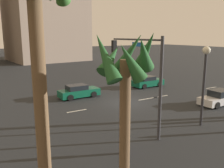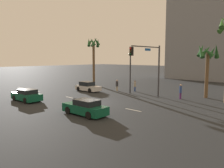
{
  "view_description": "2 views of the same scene",
  "coord_description": "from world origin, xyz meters",
  "px_view_note": "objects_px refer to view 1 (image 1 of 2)",
  "views": [
    {
      "loc": [
        12.82,
        18.63,
        6.49
      ],
      "look_at": [
        1.53,
        -0.17,
        1.99
      ],
      "focal_mm": 38.22,
      "sensor_mm": 36.0,
      "label": 1
    },
    {
      "loc": [
        17.71,
        -16.47,
        4.91
      ],
      "look_at": [
        1.94,
        0.59,
        2.18
      ],
      "focal_mm": 35.6,
      "sensor_mm": 36.0,
      "label": 2
    }
  ],
  "objects_px": {
    "palm_tree_2": "(127,76)",
    "pedestrian_1": "(125,137)",
    "car_1": "(148,82)",
    "palm_tree_1": "(37,27)",
    "car_2": "(79,92)",
    "car_0": "(218,98)",
    "building_2": "(44,1)",
    "traffic_signal": "(141,67)",
    "streetlamp": "(205,71)"
  },
  "relations": [
    {
      "from": "streetlamp",
      "to": "palm_tree_2",
      "type": "bearing_deg",
      "value": 21.24
    },
    {
      "from": "building_2",
      "to": "traffic_signal",
      "type": "bearing_deg",
      "value": 75.28
    },
    {
      "from": "traffic_signal",
      "to": "car_1",
      "type": "bearing_deg",
      "value": -131.39
    },
    {
      "from": "car_0",
      "to": "pedestrian_1",
      "type": "height_order",
      "value": "pedestrian_1"
    },
    {
      "from": "car_2",
      "to": "palm_tree_2",
      "type": "bearing_deg",
      "value": 73.63
    },
    {
      "from": "traffic_signal",
      "to": "palm_tree_2",
      "type": "bearing_deg",
      "value": 47.58
    },
    {
      "from": "palm_tree_1",
      "to": "building_2",
      "type": "relative_size",
      "value": 0.31
    },
    {
      "from": "traffic_signal",
      "to": "pedestrian_1",
      "type": "distance_m",
      "value": 5.06
    },
    {
      "from": "streetlamp",
      "to": "building_2",
      "type": "height_order",
      "value": "building_2"
    },
    {
      "from": "car_2",
      "to": "pedestrian_1",
      "type": "relative_size",
      "value": 2.44
    },
    {
      "from": "streetlamp",
      "to": "car_0",
      "type": "bearing_deg",
      "value": -155.03
    },
    {
      "from": "car_1",
      "to": "palm_tree_2",
      "type": "bearing_deg",
      "value": 48.27
    },
    {
      "from": "pedestrian_1",
      "to": "car_0",
      "type": "bearing_deg",
      "value": -165.47
    },
    {
      "from": "palm_tree_2",
      "to": "pedestrian_1",
      "type": "bearing_deg",
      "value": -123.51
    },
    {
      "from": "building_2",
      "to": "car_2",
      "type": "bearing_deg",
      "value": 72.72
    },
    {
      "from": "palm_tree_1",
      "to": "car_2",
      "type": "bearing_deg",
      "value": -117.94
    },
    {
      "from": "car_1",
      "to": "palm_tree_2",
      "type": "distance_m",
      "value": 21.9
    },
    {
      "from": "traffic_signal",
      "to": "palm_tree_2",
      "type": "xyz_separation_m",
      "value": [
        4.76,
        5.21,
        0.58
      ]
    },
    {
      "from": "car_1",
      "to": "building_2",
      "type": "xyz_separation_m",
      "value": [
        1.37,
        -39.87,
        14.39
      ]
    },
    {
      "from": "building_2",
      "to": "palm_tree_1",
      "type": "bearing_deg",
      "value": 68.25
    },
    {
      "from": "car_1",
      "to": "car_0",
      "type": "bearing_deg",
      "value": 93.65
    },
    {
      "from": "car_2",
      "to": "car_1",
      "type": "bearing_deg",
      "value": -177.18
    },
    {
      "from": "car_1",
      "to": "car_2",
      "type": "xyz_separation_m",
      "value": [
        9.72,
        0.48,
        -0.0
      ]
    },
    {
      "from": "pedestrian_1",
      "to": "palm_tree_2",
      "type": "height_order",
      "value": "palm_tree_2"
    },
    {
      "from": "car_1",
      "to": "pedestrian_1",
      "type": "xyz_separation_m",
      "value": [
        12.38,
        13.15,
        0.31
      ]
    },
    {
      "from": "car_2",
      "to": "palm_tree_1",
      "type": "distance_m",
      "value": 16.92
    },
    {
      "from": "car_0",
      "to": "pedestrian_1",
      "type": "bearing_deg",
      "value": 14.53
    },
    {
      "from": "car_0",
      "to": "traffic_signal",
      "type": "xyz_separation_m",
      "value": [
        10.15,
        1.03,
        3.77
      ]
    },
    {
      "from": "traffic_signal",
      "to": "palm_tree_2",
      "type": "height_order",
      "value": "palm_tree_2"
    },
    {
      "from": "palm_tree_1",
      "to": "palm_tree_2",
      "type": "distance_m",
      "value": 3.71
    },
    {
      "from": "car_1",
      "to": "palm_tree_1",
      "type": "bearing_deg",
      "value": 40.09
    },
    {
      "from": "traffic_signal",
      "to": "streetlamp",
      "type": "relative_size",
      "value": 1.12
    },
    {
      "from": "car_0",
      "to": "car_2",
      "type": "distance_m",
      "value": 13.91
    },
    {
      "from": "palm_tree_2",
      "to": "car_2",
      "type": "bearing_deg",
      "value": -106.37
    },
    {
      "from": "pedestrian_1",
      "to": "palm_tree_1",
      "type": "height_order",
      "value": "palm_tree_1"
    },
    {
      "from": "streetlamp",
      "to": "building_2",
      "type": "xyz_separation_m",
      "value": [
        -3.84,
        -52.37,
        10.97
      ]
    },
    {
      "from": "palm_tree_1",
      "to": "pedestrian_1",
      "type": "bearing_deg",
      "value": -165.1
    },
    {
      "from": "traffic_signal",
      "to": "palm_tree_2",
      "type": "relative_size",
      "value": 0.96
    },
    {
      "from": "car_2",
      "to": "palm_tree_1",
      "type": "bearing_deg",
      "value": 62.06
    },
    {
      "from": "traffic_signal",
      "to": "pedestrian_1",
      "type": "height_order",
      "value": "traffic_signal"
    },
    {
      "from": "car_0",
      "to": "car_2",
      "type": "xyz_separation_m",
      "value": [
        10.35,
        -9.29,
        -0.0
      ]
    },
    {
      "from": "traffic_signal",
      "to": "streetlamp",
      "type": "height_order",
      "value": "traffic_signal"
    },
    {
      "from": "traffic_signal",
      "to": "pedestrian_1",
      "type": "xyz_separation_m",
      "value": [
        2.86,
        2.34,
        -3.46
      ]
    },
    {
      "from": "traffic_signal",
      "to": "streetlamp",
      "type": "distance_m",
      "value": 4.64
    },
    {
      "from": "streetlamp",
      "to": "palm_tree_1",
      "type": "relative_size",
      "value": 0.61
    },
    {
      "from": "pedestrian_1",
      "to": "traffic_signal",
      "type": "bearing_deg",
      "value": -140.72
    },
    {
      "from": "palm_tree_2",
      "to": "building_2",
      "type": "relative_size",
      "value": 0.22
    },
    {
      "from": "car_1",
      "to": "streetlamp",
      "type": "height_order",
      "value": "streetlamp"
    },
    {
      "from": "streetlamp",
      "to": "building_2",
      "type": "relative_size",
      "value": 0.19
    },
    {
      "from": "streetlamp",
      "to": "pedestrian_1",
      "type": "bearing_deg",
      "value": 5.19
    }
  ]
}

